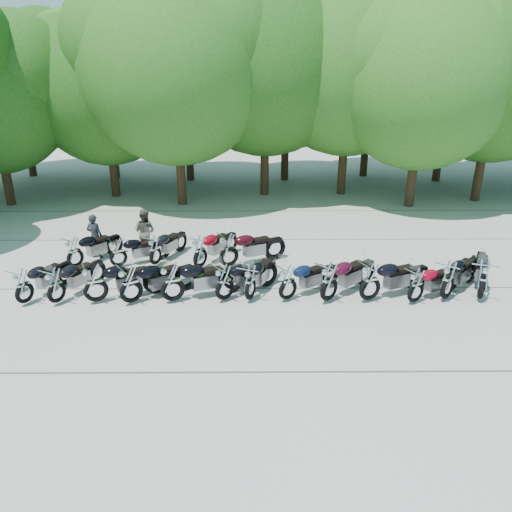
{
  "coord_description": "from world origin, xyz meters",
  "views": [
    {
      "loc": [
        -0.11,
        -12.71,
        6.79
      ],
      "look_at": [
        0.0,
        1.5,
        1.1
      ],
      "focal_mm": 35.0,
      "sensor_mm": 36.0,
      "label": 1
    }
  ],
  "objects_px": {
    "motorcycle_0": "(23,285)",
    "rider_0": "(95,236)",
    "motorcycle_4": "(172,281)",
    "motorcycle_12": "(483,278)",
    "motorcycle_7": "(288,281)",
    "motorcycle_11": "(448,279)",
    "motorcycle_6": "(250,281)",
    "motorcycle_15": "(155,249)",
    "rider_1": "(145,232)",
    "motorcycle_5": "(225,281)",
    "motorcycle_14": "(118,252)",
    "motorcycle_1": "(55,284)",
    "motorcycle_10": "(416,285)",
    "motorcycle_8": "(329,281)",
    "motorcycle_16": "(200,250)",
    "motorcycle_13": "(74,251)",
    "motorcycle_17": "(229,249)",
    "motorcycle_9": "(371,280)",
    "motorcycle_3": "(130,283)",
    "motorcycle_2": "(95,282)"
  },
  "relations": [
    {
      "from": "motorcycle_5",
      "to": "motorcycle_14",
      "type": "bearing_deg",
      "value": 16.69
    },
    {
      "from": "motorcycle_4",
      "to": "motorcycle_14",
      "type": "height_order",
      "value": "motorcycle_4"
    },
    {
      "from": "motorcycle_17",
      "to": "motorcycle_2",
      "type": "bearing_deg",
      "value": 99.15
    },
    {
      "from": "motorcycle_2",
      "to": "motorcycle_3",
      "type": "height_order",
      "value": "motorcycle_2"
    },
    {
      "from": "motorcycle_4",
      "to": "motorcycle_12",
      "type": "relative_size",
      "value": 0.99
    },
    {
      "from": "motorcycle_5",
      "to": "motorcycle_17",
      "type": "xyz_separation_m",
      "value": [
        0.01,
        2.52,
        0.05
      ]
    },
    {
      "from": "motorcycle_6",
      "to": "rider_0",
      "type": "bearing_deg",
      "value": -8.99
    },
    {
      "from": "motorcycle_14",
      "to": "rider_0",
      "type": "xyz_separation_m",
      "value": [
        -1.04,
        0.96,
        0.22
      ]
    },
    {
      "from": "motorcycle_4",
      "to": "motorcycle_8",
      "type": "distance_m",
      "value": 4.59
    },
    {
      "from": "motorcycle_2",
      "to": "motorcycle_6",
      "type": "relative_size",
      "value": 1.09
    },
    {
      "from": "motorcycle_1",
      "to": "motorcycle_9",
      "type": "distance_m",
      "value": 9.2
    },
    {
      "from": "motorcycle_9",
      "to": "motorcycle_2",
      "type": "bearing_deg",
      "value": 66.24
    },
    {
      "from": "motorcycle_2",
      "to": "motorcycle_13",
      "type": "distance_m",
      "value": 3.02
    },
    {
      "from": "motorcycle_9",
      "to": "motorcycle_11",
      "type": "relative_size",
      "value": 1.02
    },
    {
      "from": "motorcycle_5",
      "to": "motorcycle_10",
      "type": "bearing_deg",
      "value": -131.18
    },
    {
      "from": "motorcycle_10",
      "to": "motorcycle_6",
      "type": "bearing_deg",
      "value": 56.1
    },
    {
      "from": "rider_1",
      "to": "motorcycle_17",
      "type": "bearing_deg",
      "value": 175.88
    },
    {
      "from": "motorcycle_8",
      "to": "motorcycle_16",
      "type": "bearing_deg",
      "value": 15.86
    },
    {
      "from": "motorcycle_11",
      "to": "motorcycle_9",
      "type": "bearing_deg",
      "value": 46.2
    },
    {
      "from": "motorcycle_0",
      "to": "motorcycle_9",
      "type": "height_order",
      "value": "motorcycle_9"
    },
    {
      "from": "motorcycle_16",
      "to": "motorcycle_5",
      "type": "bearing_deg",
      "value": 145.26
    },
    {
      "from": "motorcycle_7",
      "to": "motorcycle_8",
      "type": "height_order",
      "value": "motorcycle_8"
    },
    {
      "from": "motorcycle_3",
      "to": "motorcycle_2",
      "type": "bearing_deg",
      "value": 52.53
    },
    {
      "from": "motorcycle_1",
      "to": "motorcycle_10",
      "type": "xyz_separation_m",
      "value": [
        10.52,
        -0.06,
        -0.02
      ]
    },
    {
      "from": "motorcycle_11",
      "to": "motorcycle_14",
      "type": "height_order",
      "value": "motorcycle_11"
    },
    {
      "from": "motorcycle_5",
      "to": "motorcycle_6",
      "type": "bearing_deg",
      "value": -127.4
    },
    {
      "from": "motorcycle_6",
      "to": "motorcycle_2",
      "type": "bearing_deg",
      "value": 24.97
    },
    {
      "from": "motorcycle_11",
      "to": "motorcycle_12",
      "type": "height_order",
      "value": "motorcycle_12"
    },
    {
      "from": "motorcycle_0",
      "to": "motorcycle_16",
      "type": "height_order",
      "value": "motorcycle_16"
    },
    {
      "from": "motorcycle_7",
      "to": "motorcycle_11",
      "type": "relative_size",
      "value": 0.92
    },
    {
      "from": "motorcycle_7",
      "to": "motorcycle_14",
      "type": "bearing_deg",
      "value": 31.03
    },
    {
      "from": "motorcycle_6",
      "to": "motorcycle_7",
      "type": "relative_size",
      "value": 1.0
    },
    {
      "from": "motorcycle_2",
      "to": "rider_0",
      "type": "xyz_separation_m",
      "value": [
        -1.06,
        3.65,
        0.12
      ]
    },
    {
      "from": "motorcycle_1",
      "to": "motorcycle_3",
      "type": "relative_size",
      "value": 0.92
    },
    {
      "from": "motorcycle_0",
      "to": "motorcycle_13",
      "type": "bearing_deg",
      "value": -76.88
    },
    {
      "from": "motorcycle_15",
      "to": "motorcycle_16",
      "type": "xyz_separation_m",
      "value": [
        1.58,
        -0.28,
        0.05
      ]
    },
    {
      "from": "motorcycle_3",
      "to": "motorcycle_10",
      "type": "relative_size",
      "value": 1.12
    },
    {
      "from": "motorcycle_4",
      "to": "motorcycle_12",
      "type": "distance_m",
      "value": 9.14
    },
    {
      "from": "rider_0",
      "to": "rider_1",
      "type": "relative_size",
      "value": 0.96
    },
    {
      "from": "motorcycle_1",
      "to": "motorcycle_3",
      "type": "xyz_separation_m",
      "value": [
        2.2,
        -0.04,
        0.06
      ]
    },
    {
      "from": "motorcycle_17",
      "to": "motorcycle_6",
      "type": "bearing_deg",
      "value": 170.74
    },
    {
      "from": "motorcycle_0",
      "to": "rider_0",
      "type": "height_order",
      "value": "rider_0"
    },
    {
      "from": "motorcycle_10",
      "to": "motorcycle_11",
      "type": "bearing_deg",
      "value": -108.88
    },
    {
      "from": "motorcycle_11",
      "to": "motorcycle_12",
      "type": "distance_m",
      "value": 1.02
    },
    {
      "from": "rider_0",
      "to": "motorcycle_17",
      "type": "bearing_deg",
      "value": -177.47
    },
    {
      "from": "motorcycle_6",
      "to": "motorcycle_15",
      "type": "xyz_separation_m",
      "value": [
        -3.3,
        2.71,
        -0.02
      ]
    },
    {
      "from": "motorcycle_8",
      "to": "motorcycle_9",
      "type": "bearing_deg",
      "value": -130.95
    },
    {
      "from": "motorcycle_4",
      "to": "motorcycle_16",
      "type": "xyz_separation_m",
      "value": [
        0.55,
        2.54,
        -0.03
      ]
    },
    {
      "from": "motorcycle_8",
      "to": "motorcycle_10",
      "type": "bearing_deg",
      "value": -134.33
    },
    {
      "from": "motorcycle_0",
      "to": "motorcycle_9",
      "type": "relative_size",
      "value": 0.88
    }
  ]
}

